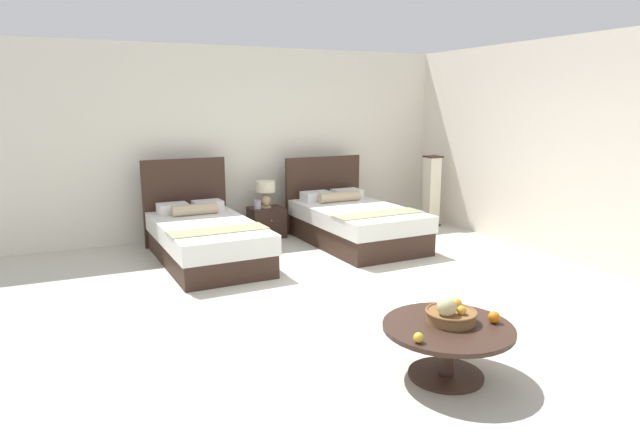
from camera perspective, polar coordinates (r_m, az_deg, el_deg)
ground_plane at (r=6.11m, az=2.61°, el=-7.43°), size 10.07×10.00×0.02m
wall_back at (r=8.75m, az=-7.12°, el=7.94°), size 10.07×0.12×2.84m
wall_side_right at (r=8.10m, az=22.21°, el=6.85°), size 0.12×5.60×2.84m
bed_near_window at (r=7.31m, az=-11.73°, el=-1.89°), size 1.25×2.22×1.24m
bed_near_corner at (r=8.06m, az=3.52°, el=-0.32°), size 1.35×2.18×1.18m
nightstand at (r=8.49m, az=-5.51°, el=-0.28°), size 0.50×0.45×0.46m
table_lamp at (r=8.42m, az=-5.63°, el=3.02°), size 0.30×0.30×0.41m
vase at (r=8.35m, az=-6.44°, el=1.55°), size 0.10×0.10×0.14m
coffee_table at (r=4.30m, az=12.99°, el=-11.84°), size 0.96×0.96×0.41m
fruit_bowl at (r=4.29m, az=13.28°, el=-9.38°), size 0.38×0.38×0.22m
loose_apple at (r=3.92m, az=10.11°, el=-11.88°), size 0.07×0.07×0.07m
loose_orange at (r=4.37m, az=17.48°, el=-9.56°), size 0.09×0.09×0.09m
floor_lamp_corner at (r=9.36m, az=11.41°, el=2.88°), size 0.25×0.25×1.16m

